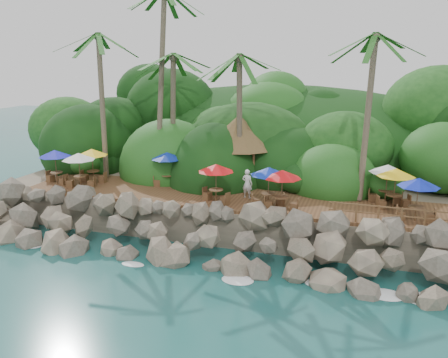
% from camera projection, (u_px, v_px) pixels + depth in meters
% --- Properties ---
extents(ground, '(140.00, 140.00, 0.00)m').
position_uv_depth(ground, '(188.00, 271.00, 23.68)').
color(ground, '#19514F').
rests_on(ground, ground).
extents(land_base, '(32.00, 25.20, 2.10)m').
position_uv_depth(land_base, '(261.00, 178.00, 38.16)').
color(land_base, gray).
rests_on(land_base, ground).
extents(jungle_hill, '(44.80, 28.00, 15.40)m').
position_uv_depth(jungle_hill, '(278.00, 170.00, 45.34)').
color(jungle_hill, '#143811').
rests_on(jungle_hill, ground).
extents(seawall, '(29.00, 4.00, 2.30)m').
position_uv_depth(seawall, '(202.00, 236.00, 25.23)').
color(seawall, gray).
rests_on(seawall, ground).
extents(terrace, '(26.00, 5.00, 0.20)m').
position_uv_depth(terrace, '(224.00, 198.00, 28.65)').
color(terrace, brown).
rests_on(terrace, land_base).
extents(jungle_foliage, '(44.00, 16.00, 12.00)m').
position_uv_depth(jungle_foliage, '(258.00, 193.00, 37.50)').
color(jungle_foliage, '#143811').
rests_on(jungle_foliage, ground).
extents(foam_line, '(25.20, 0.80, 0.06)m').
position_uv_depth(foam_line, '(190.00, 268.00, 23.94)').
color(foam_line, white).
rests_on(foam_line, ground).
extents(palms, '(30.59, 7.23, 13.96)m').
position_uv_depth(palms, '(245.00, 31.00, 28.55)').
color(palms, brown).
rests_on(palms, ground).
extents(palapa, '(5.15, 5.15, 4.60)m').
position_uv_depth(palapa, '(239.00, 131.00, 31.23)').
color(palapa, brown).
rests_on(palapa, ground).
extents(dining_clusters, '(24.86, 5.34, 2.32)m').
position_uv_depth(dining_clusters, '(225.00, 167.00, 27.84)').
color(dining_clusters, brown).
rests_on(dining_clusters, terrace).
extents(railing, '(8.30, 0.10, 1.00)m').
position_uv_depth(railing, '(413.00, 216.00, 23.14)').
color(railing, brown).
rests_on(railing, terrace).
extents(waiter, '(0.71, 0.52, 1.79)m').
position_uv_depth(waiter, '(247.00, 184.00, 28.05)').
color(waiter, white).
rests_on(waiter, terrace).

